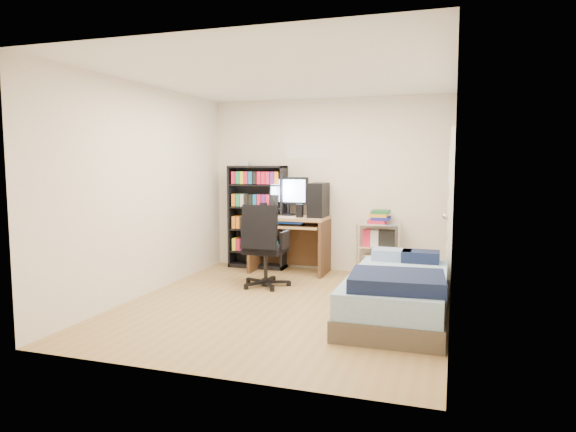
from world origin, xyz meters
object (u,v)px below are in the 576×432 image
(media_shelf, at_px, (257,216))
(office_chair, at_px, (264,261))
(bed, at_px, (397,293))
(computer_desk, at_px, (298,221))

(media_shelf, height_order, office_chair, media_shelf)
(media_shelf, xyz_separation_m, bed, (2.28, -1.90, -0.54))
(computer_desk, bearing_deg, media_shelf, 170.41)
(media_shelf, distance_m, computer_desk, 0.68)
(bed, bearing_deg, media_shelf, 140.16)
(computer_desk, bearing_deg, bed, -48.00)
(media_shelf, xyz_separation_m, office_chair, (0.53, -1.11, -0.45))
(media_shelf, relative_size, computer_desk, 1.16)
(media_shelf, distance_m, bed, 3.02)
(media_shelf, height_order, bed, media_shelf)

